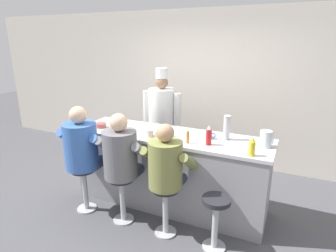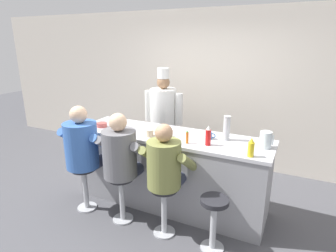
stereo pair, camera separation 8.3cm
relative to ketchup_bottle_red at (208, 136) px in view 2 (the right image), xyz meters
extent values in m
plane|color=#4C4C51|center=(-0.56, -0.21, -1.12)|extent=(20.00, 20.00, 0.00)
cube|color=beige|center=(-0.56, 1.84, 0.23)|extent=(10.00, 0.06, 2.70)
cube|color=gray|center=(-0.56, 0.16, -0.63)|extent=(2.54, 0.71, 0.97)
cube|color=#BCBCC1|center=(-0.56, 0.16, -0.13)|extent=(2.59, 0.74, 0.04)
cylinder|color=red|center=(0.00, 0.00, -0.02)|extent=(0.06, 0.06, 0.19)
cone|color=white|center=(0.00, 0.00, 0.10)|extent=(0.05, 0.05, 0.05)
cylinder|color=yellow|center=(0.51, -0.13, -0.03)|extent=(0.07, 0.07, 0.16)
cone|color=yellow|center=(0.51, -0.13, 0.07)|extent=(0.05, 0.05, 0.05)
cylinder|color=orange|center=(-0.24, -0.05, -0.04)|extent=(0.03, 0.03, 0.14)
cylinder|color=#287F2D|center=(-0.24, -0.05, 0.03)|extent=(0.02, 0.02, 0.01)
cylinder|color=silver|center=(0.61, 0.20, -0.02)|extent=(0.13, 0.13, 0.19)
cube|color=silver|center=(0.68, 0.20, -0.01)|extent=(0.02, 0.02, 0.11)
cylinder|color=white|center=(-1.15, -0.04, -0.10)|extent=(0.26, 0.26, 0.02)
ellipsoid|color=#E0BC60|center=(-1.15, -0.04, -0.08)|extent=(0.12, 0.09, 0.03)
cylinder|color=#B24C47|center=(-1.57, 0.03, -0.08)|extent=(0.14, 0.14, 0.06)
cylinder|color=#4C7AB2|center=(-0.06, 0.21, -0.07)|extent=(0.08, 0.08, 0.09)
torus|color=#4C7AB2|center=(0.00, 0.21, -0.06)|extent=(0.07, 0.01, 0.07)
cylinder|color=beige|center=(-0.76, -0.03, -0.07)|extent=(0.09, 0.09, 0.09)
torus|color=beige|center=(-0.70, -0.03, -0.06)|extent=(0.07, 0.02, 0.07)
cylinder|color=#B7BABF|center=(0.14, 0.27, 0.04)|extent=(0.08, 0.08, 0.29)
cylinder|color=silver|center=(0.14, 0.27, 0.19)|extent=(0.09, 0.09, 0.01)
cube|color=silver|center=(-0.60, 0.07, -0.05)|extent=(0.10, 0.06, 0.11)
cube|color=black|center=(-0.60, 0.04, -0.05)|extent=(0.06, 0.01, 0.04)
cylinder|color=#B2B5BA|center=(-1.51, -0.45, -1.11)|extent=(0.26, 0.26, 0.02)
cylinder|color=#B2B5BA|center=(-1.51, -0.45, -0.81)|extent=(0.07, 0.07, 0.57)
cylinder|color=#232328|center=(-1.51, -0.45, -0.53)|extent=(0.30, 0.30, 0.05)
cylinder|color=#33384C|center=(-1.61, -0.24, -0.49)|extent=(0.16, 0.41, 0.16)
cylinder|color=#33384C|center=(-1.41, -0.24, -0.49)|extent=(0.16, 0.41, 0.16)
cylinder|color=#3866B7|center=(-1.51, -0.45, -0.21)|extent=(0.41, 0.41, 0.59)
cylinder|color=#3866B7|center=(-1.77, -0.33, -0.18)|extent=(0.11, 0.45, 0.36)
cylinder|color=#3866B7|center=(-1.25, -0.33, -0.18)|extent=(0.11, 0.45, 0.36)
sphere|color=#DBB28E|center=(-1.51, -0.45, 0.19)|extent=(0.21, 0.21, 0.21)
cylinder|color=#B2B5BA|center=(-0.93, -0.45, -1.11)|extent=(0.26, 0.26, 0.02)
cylinder|color=#B2B5BA|center=(-0.93, -0.45, -0.81)|extent=(0.07, 0.07, 0.57)
cylinder|color=#232328|center=(-0.93, -0.45, -0.53)|extent=(0.30, 0.30, 0.05)
cylinder|color=#33384C|center=(-1.03, -0.25, -0.49)|extent=(0.15, 0.40, 0.15)
cylinder|color=#33384C|center=(-0.83, -0.25, -0.49)|extent=(0.15, 0.40, 0.15)
cylinder|color=slate|center=(-0.93, -0.45, -0.22)|extent=(0.40, 0.40, 0.57)
cylinder|color=slate|center=(-1.18, -0.34, -0.19)|extent=(0.10, 0.43, 0.35)
cylinder|color=slate|center=(-0.67, -0.34, -0.19)|extent=(0.10, 0.43, 0.35)
sphere|color=#DBB28E|center=(-0.93, -0.45, 0.17)|extent=(0.21, 0.21, 0.21)
cylinder|color=#B2B5BA|center=(-0.34, -0.45, -1.11)|extent=(0.26, 0.26, 0.02)
cylinder|color=#B2B5BA|center=(-0.34, -0.45, -0.81)|extent=(0.07, 0.07, 0.57)
cylinder|color=#232328|center=(-0.34, -0.45, -0.53)|extent=(0.30, 0.30, 0.05)
cylinder|color=#33384C|center=(-0.44, -0.26, -0.49)|extent=(0.14, 0.38, 0.14)
cylinder|color=#33384C|center=(-0.25, -0.26, -0.49)|extent=(0.14, 0.38, 0.14)
cylinder|color=olive|center=(-0.34, -0.45, -0.24)|extent=(0.38, 0.38, 0.53)
cylinder|color=olive|center=(-0.58, -0.35, -0.21)|extent=(0.10, 0.40, 0.32)
cylinder|color=olive|center=(-0.11, -0.35, -0.21)|extent=(0.10, 0.40, 0.32)
sphere|color=tan|center=(-0.34, -0.45, 0.12)|extent=(0.19, 0.19, 0.19)
cylinder|color=#B2B5BA|center=(0.24, -0.45, -1.11)|extent=(0.26, 0.26, 0.02)
cylinder|color=#B2B5BA|center=(0.24, -0.45, -0.81)|extent=(0.07, 0.07, 0.57)
cylinder|color=#232328|center=(0.24, -0.45, -0.53)|extent=(0.30, 0.30, 0.05)
cube|color=#232328|center=(-1.13, 1.09, -0.71)|extent=(0.34, 0.19, 0.81)
cube|color=white|center=(-1.13, 1.04, -0.55)|extent=(0.30, 0.02, 0.49)
cylinder|color=white|center=(-1.13, 1.09, 0.00)|extent=(0.44, 0.44, 0.61)
sphere|color=#8C6647|center=(-1.13, 1.09, 0.41)|extent=(0.21, 0.21, 0.21)
cylinder|color=white|center=(-1.13, 1.09, 0.55)|extent=(0.19, 0.19, 0.17)
cylinder|color=white|center=(-1.41, 1.09, -0.01)|extent=(0.12, 0.12, 0.52)
cylinder|color=white|center=(-0.85, 1.09, -0.01)|extent=(0.12, 0.12, 0.52)
camera|label=1|loc=(0.85, -2.98, 1.05)|focal=30.00mm
camera|label=2|loc=(0.93, -2.94, 1.05)|focal=30.00mm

